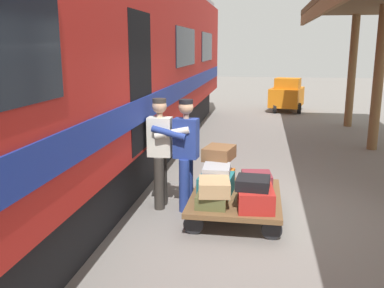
% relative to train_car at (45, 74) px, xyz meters
% --- Properties ---
extents(ground_plane, '(60.00, 60.00, 0.00)m').
position_rel_train_car_xyz_m(ground_plane, '(-3.45, 0.00, -2.06)').
color(ground_plane, slate).
extents(train_car, '(3.03, 21.03, 4.00)m').
position_rel_train_car_xyz_m(train_car, '(0.00, 0.00, 0.00)').
color(train_car, '#B21E19').
rests_on(train_car, ground_plane).
extents(luggage_cart, '(1.30, 1.72, 0.34)m').
position_rel_train_car_xyz_m(luggage_cart, '(-2.91, 0.09, -1.77)').
color(luggage_cart, brown).
rests_on(luggage_cart, ground_plane).
extents(suitcase_burgundy_valise, '(0.50, 0.52, 0.20)m').
position_rel_train_car_xyz_m(suitcase_burgundy_valise, '(-3.20, -0.38, -1.62)').
color(suitcase_burgundy_valise, maroon).
rests_on(suitcase_burgundy_valise, luggage_cart).
extents(suitcase_maroon_trunk, '(0.42, 0.53, 0.23)m').
position_rel_train_car_xyz_m(suitcase_maroon_trunk, '(-3.20, 0.09, -1.60)').
color(suitcase_maroon_trunk, maroon).
rests_on(suitcase_maroon_trunk, luggage_cart).
extents(suitcase_red_plastic, '(0.52, 0.66, 0.28)m').
position_rel_train_car_xyz_m(suitcase_red_plastic, '(-3.20, 0.57, -1.58)').
color(suitcase_red_plastic, '#AD231E').
rests_on(suitcase_red_plastic, luggage_cart).
extents(suitcase_olive_duffel, '(0.42, 0.50, 0.18)m').
position_rel_train_car_xyz_m(suitcase_olive_duffel, '(-2.62, 0.57, -1.63)').
color(suitcase_olive_duffel, brown).
rests_on(suitcase_olive_duffel, luggage_cart).
extents(suitcase_teal_softside, '(0.51, 0.59, 0.28)m').
position_rel_train_car_xyz_m(suitcase_teal_softside, '(-2.62, 0.09, -1.58)').
color(suitcase_teal_softside, '#1E666B').
rests_on(suitcase_teal_softside, luggage_cart).
extents(suitcase_orange_carryall, '(0.47, 0.52, 0.21)m').
position_rel_train_car_xyz_m(suitcase_orange_carryall, '(-2.62, -0.38, -1.62)').
color(suitcase_orange_carryall, '#CC6B23').
rests_on(suitcase_orange_carryall, luggage_cart).
extents(suitcase_yellow_case, '(0.34, 0.40, 0.20)m').
position_rel_train_car_xyz_m(suitcase_yellow_case, '(-2.62, -0.38, -1.42)').
color(suitcase_yellow_case, gold).
rests_on(suitcase_yellow_case, suitcase_orange_carryall).
extents(suitcase_gray_aluminum, '(0.40, 0.49, 0.14)m').
position_rel_train_car_xyz_m(suitcase_gray_aluminum, '(-2.63, 0.09, -1.36)').
color(suitcase_gray_aluminum, '#9EA0A5').
rests_on(suitcase_gray_aluminum, suitcase_teal_softside).
extents(suitcase_tan_vintage, '(0.48, 0.55, 0.19)m').
position_rel_train_car_xyz_m(suitcase_tan_vintage, '(-2.65, 0.59, -1.45)').
color(suitcase_tan_vintage, tan).
rests_on(suitcase_tan_vintage, suitcase_olive_duffel).
extents(suitcase_brown_leather, '(0.51, 0.59, 0.20)m').
position_rel_train_car_xyz_m(suitcase_brown_leather, '(-2.61, -0.38, -1.22)').
color(suitcase_brown_leather, brown).
rests_on(suitcase_brown_leather, suitcase_yellow_case).
extents(suitcase_black_hardshell, '(0.46, 0.45, 0.15)m').
position_rel_train_car_xyz_m(suitcase_black_hardshell, '(-3.16, 0.57, -1.37)').
color(suitcase_black_hardshell, black).
rests_on(suitcase_black_hardshell, suitcase_red_plastic).
extents(porter_in_overalls, '(0.70, 0.48, 1.70)m').
position_rel_train_car_xyz_m(porter_in_overalls, '(-2.12, -0.10, -1.14)').
color(porter_in_overalls, navy).
rests_on(porter_in_overalls, ground_plane).
extents(porter_by_door, '(0.67, 0.43, 1.70)m').
position_rel_train_car_xyz_m(porter_by_door, '(-1.75, -0.14, -1.14)').
color(porter_by_door, '#332D28').
rests_on(porter_by_door, ground_plane).
extents(baggage_tug, '(1.45, 1.90, 1.30)m').
position_rel_train_car_xyz_m(baggage_tug, '(-4.17, -10.79, -1.43)').
color(baggage_tug, orange).
rests_on(baggage_tug, ground_plane).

